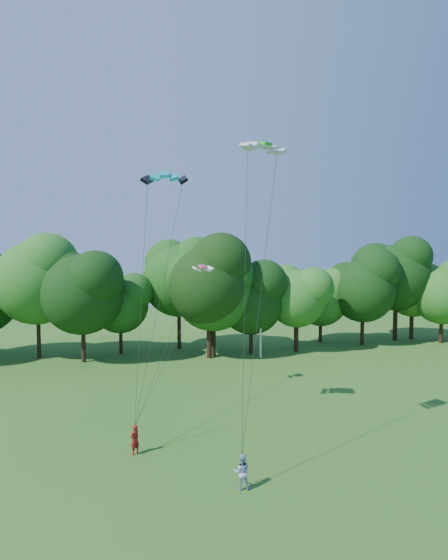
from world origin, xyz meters
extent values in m
cylinder|color=silver|center=(6.98, 31.95, 3.95)|extent=(0.20, 0.20, 7.90)
cube|color=silver|center=(6.98, 31.95, 7.70)|extent=(1.58, 0.25, 0.08)
imported|color=maroon|center=(-5.74, 11.12, 0.84)|extent=(0.72, 0.72, 1.67)
imported|color=#98AAD3|center=(-0.57, 6.55, 0.84)|extent=(0.92, 0.78, 1.69)
cube|color=#059BA6|center=(-3.83, 13.59, 16.04)|extent=(2.82, 1.59, 0.60)
cube|color=green|center=(1.05, 9.13, 17.00)|extent=(2.62, 1.90, 0.42)
cube|color=#D83C70|center=(-0.68, 20.73, 10.25)|extent=(1.75, 1.28, 0.31)
cylinder|color=black|center=(1.50, 32.88, 2.36)|extent=(0.53, 0.53, 4.73)
ellipsoid|color=black|center=(1.50, 32.88, 8.60)|extent=(9.45, 9.45, 10.31)
cylinder|color=black|center=(29.19, 38.61, 1.80)|extent=(0.40, 0.40, 3.61)
ellipsoid|color=#2E591B|center=(29.19, 38.61, 6.56)|extent=(7.21, 7.21, 7.87)
camera|label=1|loc=(-4.88, -13.28, 11.26)|focal=28.00mm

